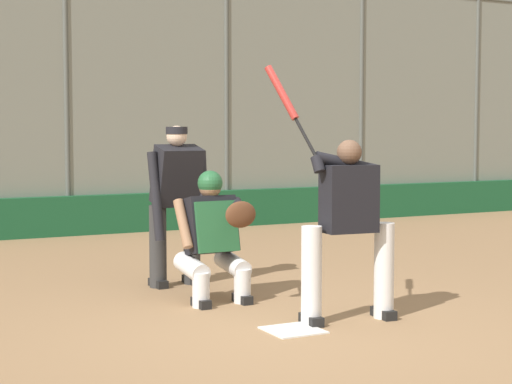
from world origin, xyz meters
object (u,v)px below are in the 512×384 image
umpire_home (177,201)px  fielding_glove_on_dirt (219,241)px  batter_at_plate (347,223)px  catcher_behind_plate (214,234)px

umpire_home → fielding_glove_on_dirt: (-1.70, -2.68, -0.83)m
umpire_home → fielding_glove_on_dirt: size_ratio=5.37×
batter_at_plate → fielding_glove_on_dirt: (-1.03, -4.83, -0.78)m
catcher_behind_plate → umpire_home: (0.01, -0.91, 0.25)m
catcher_behind_plate → fielding_glove_on_dirt: bearing=-116.0°
catcher_behind_plate → fielding_glove_on_dirt: (-1.69, -3.58, -0.58)m
batter_at_plate → catcher_behind_plate: size_ratio=1.76×
catcher_behind_plate → umpire_home: size_ratio=0.75×
batter_at_plate → umpire_home: size_ratio=1.31×
batter_at_plate → umpire_home: 2.26m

